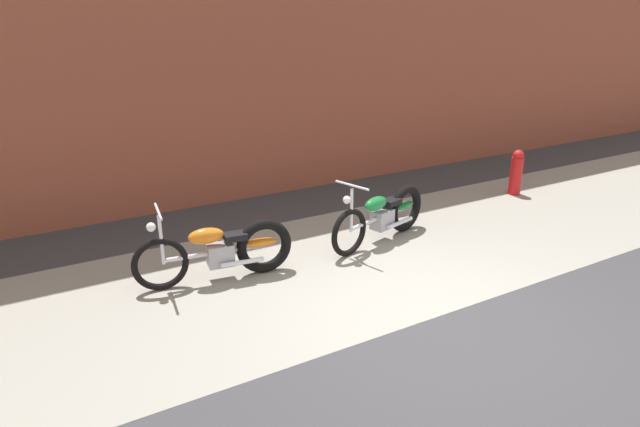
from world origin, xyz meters
The scene contains 6 objects.
ground_plane centered at (0.00, 0.00, 0.00)m, with size 80.00×80.00×0.00m, color #38383A.
sidewalk_slab centered at (0.00, 1.75, 0.00)m, with size 36.00×3.50×0.01m, color gray.
brick_building_wall centered at (0.00, 5.20, 2.81)m, with size 36.00×0.50×5.63m, color brown.
motorcycle_orange centered at (-1.57, 2.07, 0.40)m, with size 2.00×0.64×1.03m.
motorcycle_green centered at (0.93, 2.11, 0.40)m, with size 1.96×0.78×1.03m.
fire_hydrant centered at (4.32, 2.67, 0.42)m, with size 0.22×0.22×0.84m.
Camera 1 is at (-3.75, -3.99, 3.19)m, focal length 31.05 mm.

